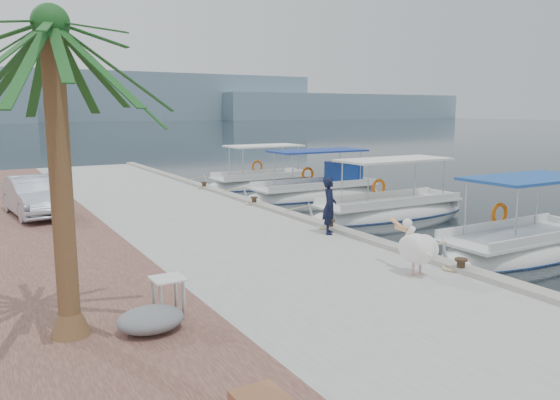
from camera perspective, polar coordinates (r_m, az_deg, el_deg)
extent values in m
plane|color=black|center=(15.63, 9.50, -5.82)|extent=(400.00, 400.00, 0.00)
cube|color=#9FA09A|center=(18.29, -7.95, -2.74)|extent=(6.00, 40.00, 0.50)
cube|color=gray|center=(19.42, -0.35, -1.01)|extent=(0.44, 40.00, 0.12)
cube|color=brown|center=(17.13, -23.69, -4.29)|extent=(4.00, 40.00, 0.50)
cube|color=gray|center=(227.16, -17.56, 10.20)|extent=(160.00, 40.00, 18.00)
cube|color=gray|center=(259.18, 5.44, 9.66)|extent=(120.00, 40.00, 11.00)
ellipsoid|color=silver|center=(16.95, 23.86, -5.13)|extent=(6.31, 2.18, 1.30)
ellipsoid|color=navy|center=(16.96, 23.86, -5.20)|extent=(6.34, 2.22, 0.22)
cube|color=silver|center=(16.84, 23.97, -3.48)|extent=(5.17, 1.87, 0.08)
cube|color=#1E4B97|center=(16.70, 24.67, 2.09)|extent=(3.79, 2.00, 0.08)
cylinder|color=silver|center=(15.09, 23.47, -1.76)|extent=(0.05, 0.05, 1.60)
torus|color=orange|center=(17.60, 21.95, -1.33)|extent=(0.68, 0.12, 0.68)
ellipsoid|color=silver|center=(21.51, 11.27, -1.55)|extent=(7.46, 2.08, 1.30)
ellipsoid|color=navy|center=(21.52, 11.27, -1.60)|extent=(7.50, 2.12, 0.22)
cube|color=silver|center=(21.42, 11.31, -0.24)|extent=(6.12, 1.79, 0.08)
cube|color=silver|center=(21.34, 11.83, 4.15)|extent=(4.48, 1.91, 0.08)
cylinder|color=silver|center=(19.64, 9.19, 1.32)|extent=(0.05, 0.05, 1.60)
torus|color=orange|center=(22.29, 10.27, 1.33)|extent=(0.68, 0.12, 0.68)
ellipsoid|color=silver|center=(25.63, 3.57, 0.36)|extent=(7.48, 2.17, 1.30)
ellipsoid|color=navy|center=(25.64, 3.57, 0.31)|extent=(7.52, 2.22, 0.22)
cube|color=silver|center=(25.56, 3.58, 1.46)|extent=(6.14, 1.87, 0.08)
cube|color=navy|center=(25.49, 3.97, 5.15)|extent=(4.49, 2.00, 0.08)
cylinder|color=silver|center=(23.88, 1.31, 2.86)|extent=(0.05, 0.05, 1.60)
torus|color=orange|center=(26.52, 2.90, 2.74)|extent=(0.68, 0.12, 0.68)
cube|color=navy|center=(26.45, 6.64, 2.89)|extent=(1.20, 1.52, 1.00)
ellipsoid|color=silver|center=(29.14, -1.96, 1.46)|extent=(6.56, 2.19, 1.30)
ellipsoid|color=navy|center=(29.15, -1.96, 1.42)|extent=(6.59, 2.24, 0.22)
cube|color=silver|center=(29.08, -1.97, 2.44)|extent=(5.38, 1.89, 0.08)
cube|color=white|center=(29.00, -1.70, 5.68)|extent=(3.93, 2.02, 0.08)
cylinder|color=silver|center=(27.60, -3.89, 3.72)|extent=(0.05, 0.05, 1.60)
torus|color=orange|center=(30.08, -2.40, 3.53)|extent=(0.68, 0.12, 0.68)
cylinder|color=black|center=(12.80, 18.37, -6.58)|extent=(0.18, 0.18, 0.30)
cylinder|color=black|center=(12.76, 18.40, -5.93)|extent=(0.28, 0.28, 0.05)
cylinder|color=black|center=(16.43, 5.29, -2.65)|extent=(0.18, 0.18, 0.30)
cylinder|color=black|center=(16.40, 5.30, -2.14)|extent=(0.28, 0.28, 0.05)
cylinder|color=black|center=(20.64, -2.72, -0.15)|extent=(0.18, 0.18, 0.30)
cylinder|color=black|center=(20.62, -2.72, 0.27)|extent=(0.28, 0.28, 0.05)
cylinder|color=black|center=(25.14, -7.94, 1.49)|extent=(0.18, 0.18, 0.30)
cylinder|color=black|center=(25.12, -7.95, 1.83)|extent=(0.28, 0.28, 0.05)
cylinder|color=tan|center=(12.32, 13.75, -6.83)|extent=(0.06, 0.06, 0.36)
cylinder|color=tan|center=(12.42, 14.44, -6.73)|extent=(0.06, 0.06, 0.36)
ellipsoid|color=white|center=(12.26, 14.17, -4.98)|extent=(0.64, 0.92, 0.67)
cylinder|color=white|center=(12.44, 13.41, -3.40)|extent=(0.19, 0.33, 0.36)
sphere|color=white|center=(12.49, 13.18, -2.38)|extent=(0.22, 0.22, 0.22)
cone|color=#EAA566|center=(12.78, 12.32, -2.55)|extent=(0.21, 0.66, 0.26)
imported|color=black|center=(15.84, 5.18, -0.60)|extent=(0.67, 0.72, 1.65)
cylinder|color=brown|center=(9.03, -21.88, 1.22)|extent=(0.34, 0.34, 4.77)
cone|color=brown|center=(9.57, -21.06, -11.98)|extent=(0.64, 0.64, 0.36)
imported|color=#B2BCCB|center=(20.35, -24.29, 0.39)|extent=(1.88, 4.24, 1.35)
ellipsoid|color=slate|center=(9.31, -13.37, -12.05)|extent=(1.10, 0.90, 0.40)
cylinder|color=silver|center=(9.50, -12.35, -10.61)|extent=(0.06, 0.06, 0.70)
cylinder|color=silver|center=(9.62, -10.05, -10.28)|extent=(0.06, 0.06, 0.70)
cylinder|color=silver|center=(9.86, -13.07, -9.89)|extent=(0.06, 0.06, 0.70)
cylinder|color=silver|center=(9.98, -10.84, -9.58)|extent=(0.06, 0.06, 0.70)
cube|color=white|center=(9.62, -11.65, -8.04)|extent=(0.55, 0.55, 0.03)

